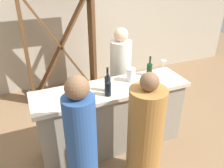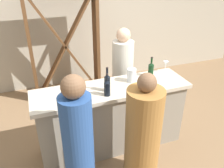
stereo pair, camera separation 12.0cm
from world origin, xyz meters
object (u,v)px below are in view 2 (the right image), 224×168
wine_glass_near_right (166,64)px  person_center_guest (78,145)px  wine_bottle_second_left_near_black (107,82)px  person_right_guest (122,79)px  wine_glass_near_left (149,81)px  wine_bottle_center_dark_green (151,69)px  wine_rack (65,46)px  wine_bottle_leftmost_near_black (107,87)px  wine_glass_near_center (83,91)px  person_left_guest (143,136)px  water_pitcher (132,75)px

wine_glass_near_right → person_center_guest: 1.70m
wine_bottle_second_left_near_black → person_right_guest: person_right_guest is taller
wine_glass_near_right → wine_glass_near_left: bearing=-141.8°
wine_bottle_center_dark_green → wine_glass_near_left: bearing=-122.5°
wine_bottle_second_left_near_black → person_center_guest: bearing=-132.8°
wine_rack → wine_glass_near_left: (0.73, -1.82, 0.05)m
wine_bottle_leftmost_near_black → wine_glass_near_left: (0.54, -0.01, -0.01)m
wine_glass_near_center → person_left_guest: person_left_guest is taller
water_pitcher → person_left_guest: person_left_guest is taller
wine_rack → person_right_guest: size_ratio=1.31×
water_pitcher → person_left_guest: bearing=-103.5°
wine_bottle_second_left_near_black → wine_glass_near_right: wine_bottle_second_left_near_black is taller
wine_glass_near_right → person_right_guest: bearing=140.2°
wine_bottle_second_left_near_black → water_pitcher: size_ratio=1.76×
wine_bottle_second_left_near_black → wine_bottle_center_dark_green: (0.69, 0.19, -0.01)m
wine_rack → wine_glass_near_right: (1.18, -1.46, 0.06)m
person_center_guest → person_left_guest: bearing=-94.6°
wine_bottle_center_dark_green → person_right_guest: bearing=115.1°
wine_rack → wine_bottle_leftmost_near_black: wine_rack is taller
wine_rack → wine_glass_near_center: wine_rack is taller
wine_bottle_leftmost_near_black → person_right_guest: 0.97m
person_left_guest → person_right_guest: bearing=-24.1°
wine_bottle_leftmost_near_black → person_left_guest: 0.69m
wine_bottle_leftmost_near_black → wine_rack: bearing=95.9°
wine_glass_near_left → person_right_guest: bearing=92.3°
water_pitcher → person_right_guest: person_right_guest is taller
wine_glass_near_left → wine_glass_near_center: wine_glass_near_left is taller
wine_glass_near_right → wine_bottle_center_dark_green: bearing=-166.9°
water_pitcher → person_center_guest: (-0.88, -0.67, -0.33)m
wine_bottle_center_dark_green → person_center_guest: bearing=-148.6°
wine_bottle_second_left_near_black → wine_glass_near_left: size_ratio=2.08×
wine_bottle_leftmost_near_black → wine_bottle_center_dark_green: wine_bottle_leftmost_near_black is taller
water_pitcher → wine_bottle_center_dark_green: bearing=9.7°
wine_glass_near_left → person_right_guest: size_ratio=0.10×
wine_glass_near_center → person_right_guest: bearing=43.5°
wine_glass_near_left → wine_glass_near_center: size_ratio=1.01×
wine_rack → person_center_guest: 2.28m
wine_bottle_center_dark_green → water_pitcher: 0.32m
water_pitcher → wine_rack: bearing=111.0°
wine_glass_near_center → water_pitcher: 0.74m
wine_bottle_center_dark_green → wine_glass_near_right: size_ratio=1.76×
wine_bottle_second_left_near_black → wine_glass_near_center: 0.34m
wine_glass_near_center → person_center_guest: size_ratio=0.10×
wine_bottle_leftmost_near_black → person_left_guest: (0.24, -0.49, -0.41)m
wine_bottle_leftmost_near_black → person_left_guest: size_ratio=0.20×
wine_glass_near_left → wine_bottle_second_left_near_black: bearing=167.6°
wine_bottle_second_left_near_black → wine_glass_near_right: (0.96, 0.25, -0.00)m
person_right_guest → wine_rack: bearing=-127.5°
water_pitcher → person_center_guest: bearing=-142.6°
person_center_guest → water_pitcher: bearing=-52.9°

